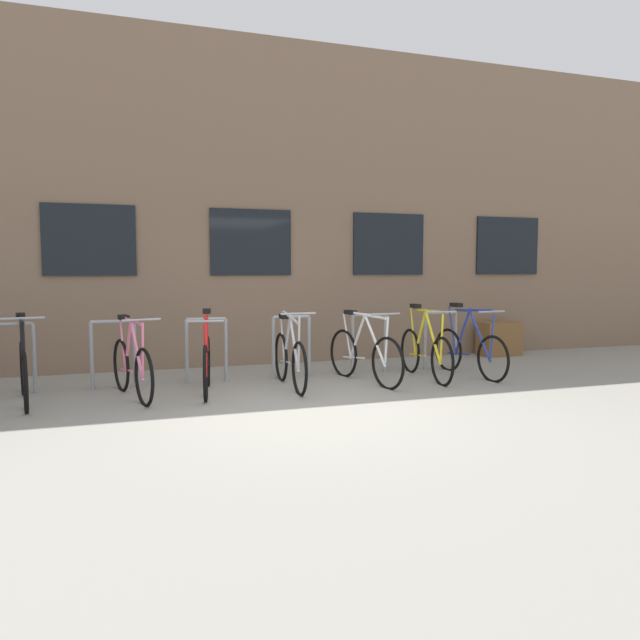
# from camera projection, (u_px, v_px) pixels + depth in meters

# --- Properties ---
(ground_plane) EXTENTS (42.00, 42.00, 0.00)m
(ground_plane) POSITION_uv_depth(u_px,v_px,m) (313.00, 408.00, 6.72)
(ground_plane) COLOR gray
(storefront_building) EXTENTS (28.00, 7.18, 5.19)m
(storefront_building) POSITION_uv_depth(u_px,v_px,m) (215.00, 220.00, 12.89)
(storefront_building) COLOR #7A604C
(storefront_building) RESTS_ON ground
(bike_rack) EXTENTS (6.58, 0.05, 0.89)m
(bike_rack) POSITION_uv_depth(u_px,v_px,m) (250.00, 342.00, 8.37)
(bike_rack) COLOR gray
(bike_rack) RESTS_ON ground
(bicycle_red) EXTENTS (0.45, 1.62, 1.05)m
(bicycle_red) POSITION_uv_depth(u_px,v_px,m) (207.00, 363.00, 7.55)
(bicycle_red) COLOR black
(bicycle_red) RESTS_ON ground
(bicycle_pink) EXTENTS (0.55, 1.64, 1.01)m
(bicycle_pink) POSITION_uv_depth(u_px,v_px,m) (132.00, 367.00, 7.25)
(bicycle_pink) COLOR black
(bicycle_pink) RESTS_ON ground
(bicycle_yellow) EXTENTS (0.44, 1.76, 1.06)m
(bicycle_yellow) POSITION_uv_depth(u_px,v_px,m) (425.00, 352.00, 8.54)
(bicycle_yellow) COLOR black
(bicycle_yellow) RESTS_ON ground
(bicycle_white) EXTENTS (0.51, 1.75, 1.00)m
(bicycle_white) POSITION_uv_depth(u_px,v_px,m) (364.00, 354.00, 8.24)
(bicycle_white) COLOR black
(bicycle_white) RESTS_ON ground
(bicycle_blue) EXTENTS (0.44, 1.69, 1.06)m
(bicycle_blue) POSITION_uv_depth(u_px,v_px,m) (469.00, 350.00, 8.75)
(bicycle_blue) COLOR black
(bicycle_blue) RESTS_ON ground
(bicycle_silver) EXTENTS (0.44, 1.70, 1.03)m
(bicycle_silver) POSITION_uv_depth(u_px,v_px,m) (290.00, 359.00, 7.89)
(bicycle_silver) COLOR black
(bicycle_silver) RESTS_ON ground
(bicycle_black) EXTENTS (0.46, 1.73, 1.05)m
(bicycle_black) POSITION_uv_depth(u_px,v_px,m) (24.00, 370.00, 6.98)
(bicycle_black) COLOR black
(bicycle_black) RESTS_ON ground
(planter_box) EXTENTS (0.70, 0.44, 0.60)m
(planter_box) POSITION_uv_depth(u_px,v_px,m) (499.00, 339.00, 10.79)
(planter_box) COLOR brown
(planter_box) RESTS_ON ground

